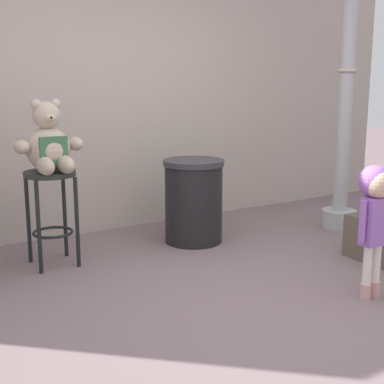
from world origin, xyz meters
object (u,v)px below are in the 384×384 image
(lamppost, at_px, (344,123))
(bar_stool_with_teddy, at_px, (51,198))
(child_walking, at_px, (375,203))
(teddy_bear, at_px, (49,145))
(trash_bin, at_px, (194,201))

(lamppost, bearing_deg, bar_stool_with_teddy, 171.78)
(child_walking, distance_m, lamppost, 1.85)
(bar_stool_with_teddy, bearing_deg, child_walking, -47.47)
(bar_stool_with_teddy, distance_m, lamppost, 2.89)
(child_walking, bearing_deg, lamppost, 165.41)
(teddy_bear, relative_size, child_walking, 0.61)
(bar_stool_with_teddy, height_order, teddy_bear, teddy_bear)
(teddy_bear, distance_m, trash_bin, 1.42)
(child_walking, relative_size, lamppost, 0.34)
(bar_stool_with_teddy, height_order, child_walking, child_walking)
(bar_stool_with_teddy, distance_m, child_walking, 2.43)
(teddy_bear, height_order, trash_bin, teddy_bear)
(bar_stool_with_teddy, relative_size, trash_bin, 1.00)
(bar_stool_with_teddy, xyz_separation_m, teddy_bear, (-0.00, -0.03, 0.42))
(child_walking, xyz_separation_m, trash_bin, (-0.35, 1.74, -0.28))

